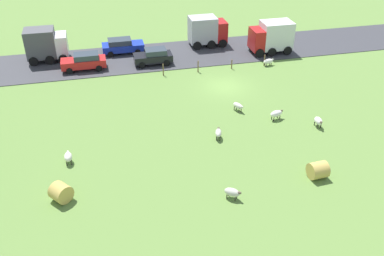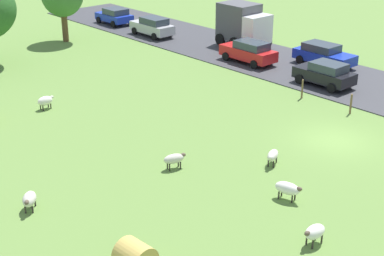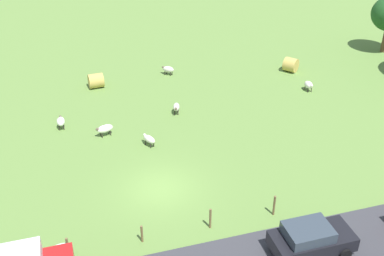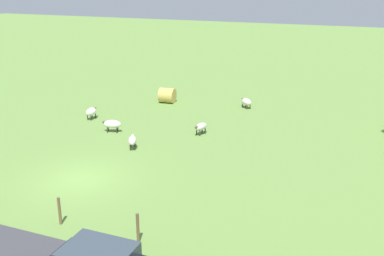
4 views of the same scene
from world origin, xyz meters
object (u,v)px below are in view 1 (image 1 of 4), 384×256
object	(u,v)px
sheep_3	(232,192)
sheep_5	(318,121)
car_3	(154,56)
sheep_0	(276,114)
car_2	(122,46)
sheep_6	(218,133)
truck_0	(46,44)
sheep_4	(268,61)
sheep_2	(68,157)
car_0	(84,61)
truck_2	(272,36)
truck_1	(207,30)
hay_bale_0	(61,193)
sheep_1	(238,106)
hay_bale_1	(318,170)

from	to	relation	value
sheep_3	sheep_5	bearing A→B (deg)	-54.44
sheep_3	car_3	distance (m)	22.54
sheep_0	car_2	size ratio (longest dim) A/B	0.28
sheep_6	truck_0	distance (m)	23.50
sheep_4	sheep_2	bearing A→B (deg)	122.45
car_0	car_2	world-z (taller)	car_0
truck_2	sheep_0	bearing A→B (deg)	159.74
truck_2	sheep_5	bearing A→B (deg)	171.66
car_3	sheep_2	bearing A→B (deg)	151.72
truck_1	sheep_0	bearing A→B (deg)	-175.88
sheep_4	truck_2	distance (m)	4.05
sheep_5	car_0	bearing A→B (deg)	48.83
car_2	car_0	bearing A→B (deg)	130.56
sheep_5	hay_bale_0	world-z (taller)	hay_bale_0
sheep_3	car_2	distance (m)	26.71
sheep_0	car_3	xyz separation A→B (m)	(13.81, 8.17, 0.35)
sheep_1	hay_bale_1	bearing A→B (deg)	-166.74
sheep_6	car_3	xyz separation A→B (m)	(15.52, 2.64, 0.38)
sheep_5	car_3	world-z (taller)	car_3
car_2	sheep_0	bearing A→B (deg)	-147.79
sheep_5	truck_0	distance (m)	29.29
sheep_1	car_0	xyz separation A→B (m)	(11.93, 12.69, 0.43)
sheep_0	car_3	distance (m)	16.05
sheep_0	car_3	size ratio (longest dim) A/B	0.32
sheep_1	sheep_4	xyz separation A→B (m)	(8.55, -6.22, -0.02)
sheep_1	sheep_3	world-z (taller)	sheep_3
hay_bale_1	car_0	world-z (taller)	car_0
truck_2	sheep_3	bearing A→B (deg)	152.52
sheep_5	car_2	world-z (taller)	car_2
sheep_0	sheep_4	distance (m)	11.23
sheep_4	truck_1	bearing A→B (deg)	34.12
sheep_3	sheep_4	world-z (taller)	sheep_3
car_0	car_2	size ratio (longest dim) A/B	0.98
sheep_1	sheep_6	xyz separation A→B (m)	(-3.80, 2.87, 0.02)
sheep_5	car_3	xyz separation A→B (m)	(15.70, 11.03, 0.35)
sheep_5	sheep_6	xyz separation A→B (m)	(0.18, 8.38, -0.03)
truck_1	car_2	world-z (taller)	truck_1
sheep_2	truck_0	distance (m)	19.89
sheep_4	hay_bale_0	xyz separation A→B (m)	(-16.99, 20.81, 0.13)
sheep_3	hay_bale_0	world-z (taller)	hay_bale_0
hay_bale_0	car_0	distance (m)	20.46
sheep_6	hay_bale_1	xyz separation A→B (m)	(-6.21, -5.23, 0.07)
sheep_5	sheep_6	size ratio (longest dim) A/B	0.92
car_2	sheep_3	bearing A→B (deg)	-170.33
sheep_4	car_2	bearing A→B (deg)	64.50
sheep_6	truck_1	bearing A→B (deg)	-12.28
hay_bale_1	car_0	xyz separation A→B (m)	(21.95, 15.05, 0.34)
truck_2	car_3	xyz separation A→B (m)	(-0.27, 13.37, -0.98)
sheep_0	sheep_5	world-z (taller)	sheep_5
hay_bale_1	truck_0	size ratio (longest dim) A/B	0.28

